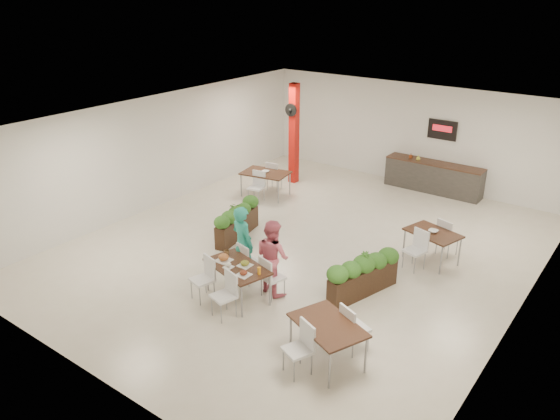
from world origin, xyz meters
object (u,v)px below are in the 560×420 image
(main_table, at_px, (237,271))
(side_table_a, at_px, (266,176))
(diner_woman, at_px, (272,257))
(side_table_c, at_px, (328,330))
(planter_right, at_px, (364,274))
(red_column, at_px, (294,133))
(diner_man, at_px, (243,244))
(side_table_b, at_px, (433,237))
(service_counter, at_px, (433,176))
(planter_left, at_px, (237,219))

(main_table, height_order, side_table_a, same)
(diner_woman, bearing_deg, side_table_c, 164.49)
(planter_right, bearing_deg, red_column, 136.89)
(diner_man, distance_m, side_table_a, 5.12)
(side_table_b, bearing_deg, service_counter, 127.76)
(side_table_b, xyz_separation_m, side_table_c, (-0.02, -4.55, 0.00))
(service_counter, bearing_deg, diner_woman, -93.05)
(diner_woman, relative_size, side_table_a, 0.97)
(red_column, bearing_deg, planter_left, -73.46)
(red_column, bearing_deg, service_counter, 25.00)
(side_table_b, bearing_deg, side_table_a, -174.39)
(main_table, distance_m, planter_right, 2.61)
(side_table_b, bearing_deg, diner_man, -116.20)
(service_counter, relative_size, planter_left, 1.65)
(service_counter, bearing_deg, planter_right, -79.93)
(main_table, height_order, diner_woman, diner_woman)
(main_table, xyz_separation_m, planter_right, (2.02, 1.65, -0.14))
(main_table, xyz_separation_m, side_table_b, (2.58, 3.90, -0.01))
(service_counter, relative_size, planter_right, 1.63)
(side_table_c, bearing_deg, planter_right, 126.10)
(side_table_a, bearing_deg, planter_right, -43.17)
(planter_right, distance_m, side_table_a, 6.13)
(planter_right, bearing_deg, side_table_c, -76.52)
(diner_woman, relative_size, planter_right, 0.88)
(planter_left, distance_m, side_table_a, 3.02)
(planter_left, bearing_deg, side_table_a, 114.03)
(diner_man, height_order, side_table_b, diner_man)
(service_counter, height_order, diner_woman, service_counter)
(planter_left, height_order, side_table_a, planter_left)
(planter_left, xyz_separation_m, side_table_b, (4.49, 1.68, 0.13))
(side_table_a, xyz_separation_m, side_table_b, (5.71, -1.08, -0.01))
(planter_left, relative_size, planter_right, 0.98)
(red_column, xyz_separation_m, side_table_c, (5.74, -7.16, -1.01))
(side_table_a, relative_size, side_table_b, 1.00)
(main_table, xyz_separation_m, side_table_a, (-3.13, 4.98, 0.01))
(service_counter, bearing_deg, diner_man, -98.92)
(diner_man, relative_size, planter_right, 0.94)
(planter_left, height_order, planter_right, planter_right)
(side_table_b, bearing_deg, planter_left, -143.18)
(main_table, height_order, planter_right, planter_right)
(diner_man, distance_m, diner_woman, 0.80)
(diner_woman, xyz_separation_m, planter_left, (-2.31, 1.57, -0.31))
(main_table, height_order, diner_man, diner_man)
(diner_man, height_order, side_table_c, diner_man)
(planter_right, height_order, side_table_b, planter_right)
(main_table, distance_m, side_table_a, 5.88)
(diner_man, relative_size, planter_left, 0.95)
(side_table_a, bearing_deg, red_column, 81.39)
(diner_woman, bearing_deg, red_column, -42.94)
(service_counter, xyz_separation_m, planter_right, (1.19, -6.73, 0.00))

